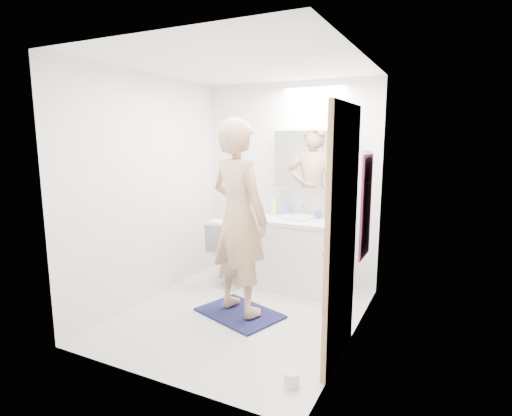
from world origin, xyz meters
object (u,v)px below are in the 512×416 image
Objects in this scene: vanity_cabinet at (296,255)px; medicine_cabinet at (311,159)px; toilet at (238,249)px; toothbrush_cup at (318,215)px; soap_bottle_a at (274,205)px; person at (239,218)px; toilet_paper_roll at (292,379)px; soap_bottle_b at (286,207)px.

vanity_cabinet is 1.02× the size of medicine_cabinet.
toothbrush_cup reaches higher than toilet.
person is at bearing -83.52° from soap_bottle_a.
toilet_paper_roll is (0.46, -1.99, -0.81)m from toothbrush_cup.
soap_bottle_a reaches higher than vanity_cabinet.
vanity_cabinet is at bearing -170.75° from toilet.
soap_bottle_a is at bearing -64.62° from person.
toothbrush_cup is at bearing 37.26° from vanity_cabinet.
toilet_paper_roll is at bearing -69.89° from vanity_cabinet.
toilet is 0.77m from soap_bottle_b.
soap_bottle_b reaches higher than toothbrush_cup.
soap_bottle_b is 2.36m from toilet_paper_roll.
medicine_cabinet is 2.57m from toilet_paper_roll.
vanity_cabinet is 1.10× the size of toilet.
medicine_cabinet is at bearing -157.73° from toilet.
soap_bottle_b is (0.02, 1.14, -0.07)m from person.
soap_bottle_a reaches higher than toilet_paper_roll.
medicine_cabinet is 0.47× the size of person.
toothbrush_cup is (0.92, 0.28, 0.46)m from toilet.
person is at bearing 135.97° from toilet_paper_roll.
toilet is 7.41× the size of toilet_paper_roll.
vanity_cabinet is 4.70× the size of soap_bottle_b.
medicine_cabinet reaches higher than toilet_paper_roll.
person is at bearing -111.43° from toothbrush_cup.
toilet is 1.13m from person.
soap_bottle_a is at bearing -172.23° from medicine_cabinet.
vanity_cabinet is at bearing -40.78° from soap_bottle_b.
medicine_cabinet is 0.65m from toothbrush_cup.
person is (0.48, -0.84, 0.58)m from toilet.
vanity_cabinet is at bearing -111.90° from medicine_cabinet.
soap_bottle_a is at bearing 157.10° from vanity_cabinet.
soap_bottle_a reaches higher than toothbrush_cup.
soap_bottle_a is at bearing -143.34° from toilet.
toilet is at bearing 128.88° from toilet_paper_roll.
soap_bottle_b is (0.50, 0.30, 0.51)m from toilet.
soap_bottle_b reaches higher than toilet_paper_roll.
vanity_cabinet is 0.54m from toothbrush_cup.
toilet reaches higher than vanity_cabinet.
vanity_cabinet is 0.59m from soap_bottle_b.
toilet is 8.81× the size of toothbrush_cup.
toilet is 1.06m from toothbrush_cup.
vanity_cabinet reaches higher than toilet_paper_roll.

